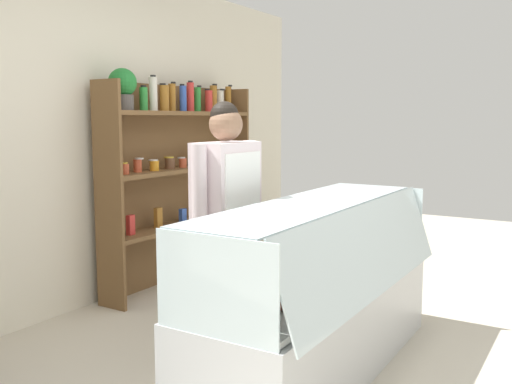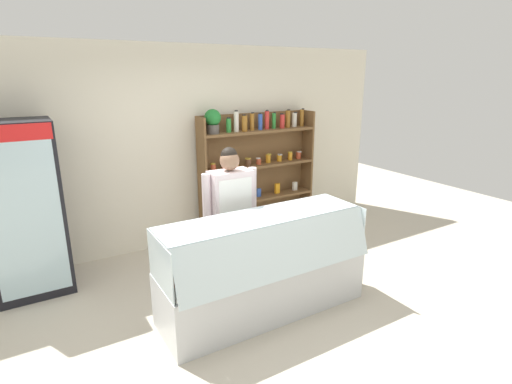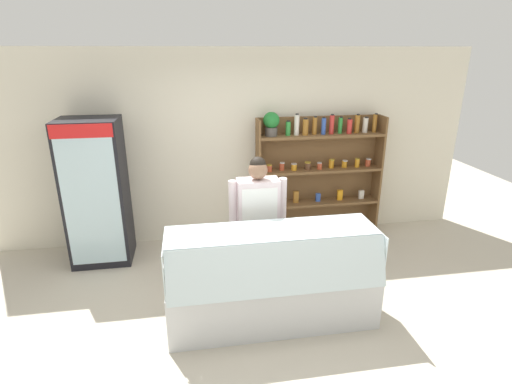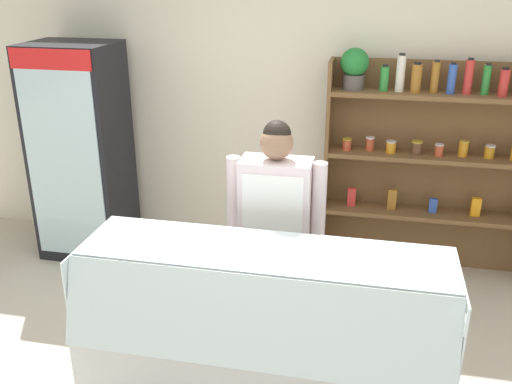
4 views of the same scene
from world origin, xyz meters
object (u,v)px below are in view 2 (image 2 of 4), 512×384
object	(u,v)px
drinks_fridge	(25,210)
shop_clerk	(231,207)
deli_display_case	(263,283)
shelving_unit	(254,164)

from	to	relation	value
drinks_fridge	shop_clerk	xyz separation A→B (m)	(1.91, -1.03, -0.00)
shop_clerk	drinks_fridge	bearing A→B (deg)	151.74
drinks_fridge	shop_clerk	bearing A→B (deg)	-28.26
drinks_fridge	deli_display_case	world-z (taller)	drinks_fridge
drinks_fridge	deli_display_case	size ratio (longest dim) A/B	0.90
drinks_fridge	shop_clerk	world-z (taller)	drinks_fridge
shelving_unit	deli_display_case	world-z (taller)	shelving_unit
deli_display_case	shop_clerk	xyz separation A→B (m)	(-0.04, 0.61, 0.63)
deli_display_case	shop_clerk	distance (m)	0.88
shelving_unit	shop_clerk	size ratio (longest dim) A/B	1.18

